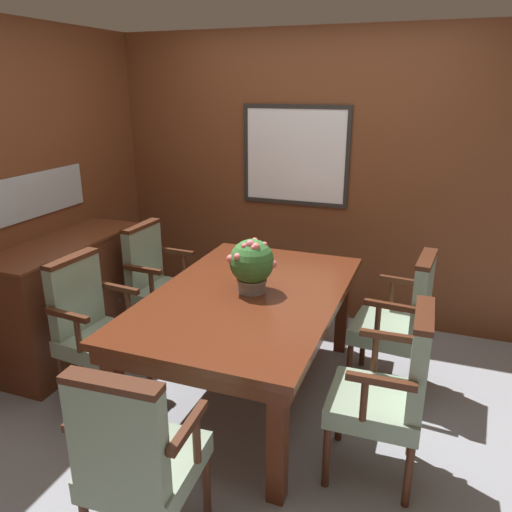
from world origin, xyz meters
TOP-DOWN VIEW (x-y plane):
  - ground_plane at (0.00, 0.00)m, footprint 14.00×14.00m
  - wall_back at (-0.00, 1.56)m, footprint 7.20×0.08m
  - wall_left at (-1.78, 0.00)m, footprint 0.08×7.20m
  - dining_table at (-0.02, 0.12)m, footprint 1.15×1.83m
  - chair_left_far at (-0.97, 0.56)m, footprint 0.49×0.51m
  - chair_head_near at (-0.01, -1.20)m, footprint 0.51×0.50m
  - chair_left_near at (-0.96, -0.26)m, footprint 0.51×0.52m
  - chair_right_near at (0.93, -0.32)m, footprint 0.48×0.50m
  - chair_right_far at (0.91, 0.54)m, footprint 0.51×0.52m
  - potted_plant at (-0.01, 0.15)m, footprint 0.30×0.29m
  - sideboard_cabinet at (-1.51, 0.17)m, footprint 0.50×1.30m

SIDE VIEW (x-z plane):
  - ground_plane at x=0.00m, z-range 0.00..0.00m
  - sideboard_cabinet at x=-1.51m, z-range 0.00..0.92m
  - chair_left_far at x=-0.97m, z-range 0.05..1.03m
  - chair_head_near at x=-0.01m, z-range 0.05..1.03m
  - chair_left_near at x=-0.96m, z-range 0.05..1.03m
  - chair_right_near at x=0.93m, z-range 0.05..1.03m
  - chair_right_far at x=0.91m, z-range 0.05..1.03m
  - dining_table at x=-0.02m, z-range 0.28..1.03m
  - potted_plant at x=-0.01m, z-range 0.76..1.12m
  - wall_left at x=-1.78m, z-range 0.00..2.45m
  - wall_back at x=0.00m, z-range 0.00..2.45m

